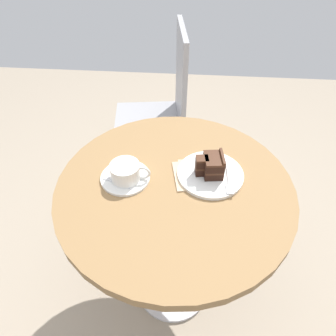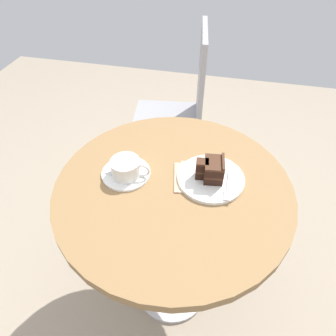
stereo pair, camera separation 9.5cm
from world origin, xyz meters
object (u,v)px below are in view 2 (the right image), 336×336
Objects in this scene: saucer at (126,173)px; cake_plate at (211,178)px; teaspoon at (113,176)px; fork at (228,187)px; cake_slice at (212,170)px; cafe_chair at (184,105)px; napkin at (198,178)px; coffee_cup at (126,167)px.

cake_plate is at bearing 7.51° from saucer.
fork reaches higher than teaspoon.
cake_slice is 0.10× the size of cafe_chair.
teaspoon is at bearing -142.36° from saucer.
cake_plate is at bearing 110.20° from cake_slice.
cafe_chair is (-0.17, 0.71, -0.18)m from napkin.
saucer is 0.28m from cake_plate.
cafe_chair is at bearing -75.35° from teaspoon.
fork is at bearing -18.01° from napkin.
fork is (0.37, 0.03, 0.00)m from teaspoon.
saucer is at bearing -172.49° from cake_plate.
coffee_cup is 0.23m from napkin.
saucer is at bearing -120.56° from teaspoon.
teaspoon is 0.45× the size of cake_plate.
cake_plate reaches higher than napkin.
saucer is 0.91× the size of napkin.
napkin is 0.75m from cafe_chair.
cake_plate is at bearing -122.23° from fork.
coffee_cup is at bearing -170.85° from cake_plate.
napkin is at bearing 8.03° from saucer.
saucer is at bearing -12.54° from cafe_chair.
cake_plate is at bearing 8.99° from cafe_chair.
saucer is 0.04m from teaspoon.
coffee_cup reaches higher than cake_plate.
cafe_chair reaches higher than saucer.
fork is at bearing -153.82° from teaspoon.
napkin is at bearing 9.97° from coffee_cup.
cake_plate reaches higher than saucer.
fork is at bearing 1.47° from coffee_cup.
fork is at bearing -30.45° from cake_slice.
teaspoon is at bearing -86.57° from fork.
cafe_chair is at bearing 103.67° from napkin.
cafe_chair is at bearing 85.23° from saucer.
coffee_cup is 1.40× the size of cake_slice.
teaspoon is 0.31m from cake_plate.
cafe_chair is at bearing 106.77° from cake_slice.
cafe_chair reaches higher than fork.
coffee_cup is (0.01, -0.01, 0.03)m from saucer.
cake_slice reaches higher than saucer.
teaspoon is 0.55× the size of napkin.
napkin is at bearing -108.96° from fork.
saucer is 1.09× the size of fork.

